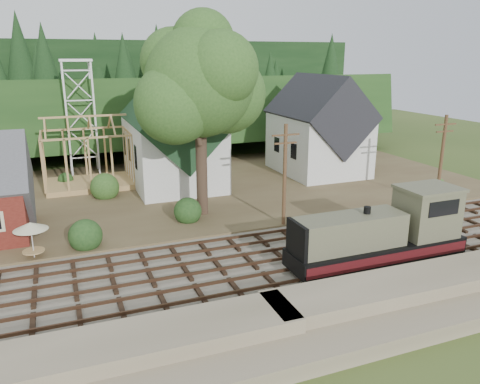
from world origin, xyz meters
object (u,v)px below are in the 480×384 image
object	(u,v)px
car_blue	(11,220)
patio_set	(31,228)
car_red	(335,166)
locomotive	(384,234)

from	to	relation	value
car_blue	patio_set	xyz separation A→B (m)	(1.71, -6.48, 1.41)
car_blue	car_red	size ratio (longest dim) A/B	0.87
car_blue	car_red	xyz separation A→B (m)	(32.34, 6.42, -0.04)
car_blue	patio_set	bearing A→B (deg)	-99.86
locomotive	car_blue	world-z (taller)	locomotive
locomotive	patio_set	size ratio (longest dim) A/B	4.89
locomotive	car_red	xyz separation A→B (m)	(10.13, 21.44, -1.20)
locomotive	car_red	bearing A→B (deg)	64.71
locomotive	car_blue	bearing A→B (deg)	145.94
locomotive	car_blue	xyz separation A→B (m)	(-22.21, 15.02, -1.17)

